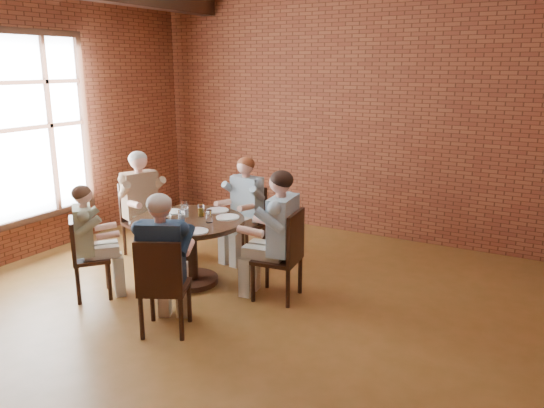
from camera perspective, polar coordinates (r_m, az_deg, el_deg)
The scene contains 26 objects.
floor at distance 5.11m, azimuth -6.09°, elevation -13.35°, with size 7.00×7.00×0.00m, color brown.
wall_back at distance 7.66m, azimuth 9.01°, elevation 9.29°, with size 7.00×7.00×0.00m, color brown.
window at distance 7.15m, azimuth -25.98°, elevation 7.22°, with size 0.10×2.16×2.36m.
dining_table at distance 5.99m, azimuth -8.92°, elevation -3.67°, with size 1.25×1.25×0.75m.
chair_a at distance 5.52m, azimuth 1.43°, elevation -5.21°, with size 0.50×0.50×0.96m.
diner_a at distance 5.50m, azimuth 0.55°, elevation -3.44°, with size 0.55×0.68×1.37m, color teal, non-canonical shape.
chair_b at distance 6.75m, azimuth -2.54°, elevation -1.64°, with size 0.46×0.46×0.92m.
diner_b at distance 6.65m, azimuth -2.99°, elevation -0.56°, with size 0.51×0.63×1.30m, color #7E95A1, non-canonical shape.
chair_c at distance 7.04m, azimuth -14.01°, elevation -1.27°, with size 0.57×0.57×0.95m.
diner_c at distance 6.92m, azimuth -13.77°, elevation -0.11°, with size 0.54×0.67×1.36m, color brown, non-canonical shape.
chair_d at distance 5.90m, azimuth -19.56°, elevation -5.17°, with size 0.52×0.52×0.87m.
diner_d at distance 5.86m, azimuth -18.99°, elevation -3.92°, with size 0.46×0.56×1.22m, color tan, non-canonical shape.
chair_e at distance 4.90m, azimuth -11.73°, elevation -8.36°, with size 0.56×0.56×0.93m.
diner_e at distance 4.92m, azimuth -11.58°, elevation -6.33°, with size 0.52×0.64×1.32m, color #162840, non-canonical shape.
plate_a at distance 5.93m, azimuth -4.80°, elevation -1.42°, with size 0.26×0.26×0.01m, color white.
plate_b at distance 6.22m, azimuth -5.89°, elevation -0.69°, with size 0.26×0.26×0.01m, color white.
plate_c at distance 6.23m, azimuth -10.82°, elevation -0.84°, with size 0.26×0.26×0.01m, color white.
plate_d at distance 5.47m, azimuth -8.21°, elevation -2.92°, with size 0.26×0.26×0.01m, color white.
glass_a at distance 5.75m, azimuth -6.79°, elevation -1.33°, with size 0.07×0.07×0.14m, color white.
glass_b at distance 6.02m, azimuth -7.65°, elevation -0.64°, with size 0.07×0.07×0.14m, color white.
glass_c at distance 6.19m, azimuth -9.42°, elevation -0.28°, with size 0.07×0.07×0.14m, color white.
glass_d at distance 6.01m, azimuth -9.30°, elevation -0.73°, with size 0.07×0.07×0.14m, color white.
glass_e at distance 5.98m, azimuth -11.20°, elevation -0.89°, with size 0.07×0.07×0.14m, color white.
glass_f at distance 5.79m, azimuth -12.05°, elevation -1.46°, with size 0.07×0.07×0.14m, color white.
glass_g at distance 5.80m, azimuth -9.71°, elevation -1.32°, with size 0.07×0.07×0.14m, color white.
smartphone at distance 5.42m, azimuth -9.19°, elevation -3.14°, with size 0.07×0.13×0.01m, color black.
Camera 1 is at (2.66, -3.66, 2.40)m, focal length 35.00 mm.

